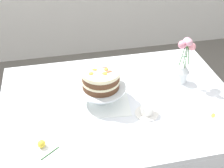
# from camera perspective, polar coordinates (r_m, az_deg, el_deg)

# --- Properties ---
(dining_table) EXTENTS (1.40, 1.00, 0.74)m
(dining_table) POSITION_cam_1_polar(r_m,az_deg,el_deg) (1.77, 1.54, -6.04)
(dining_table) COLOR white
(dining_table) RESTS_ON ground
(linen_napkin) EXTENTS (0.35, 0.35, 0.00)m
(linen_napkin) POSITION_cam_1_polar(r_m,az_deg,el_deg) (1.74, -2.11, -3.08)
(linen_napkin) COLOR white
(linen_napkin) RESTS_ON dining_table
(cake_stand) EXTENTS (0.29, 0.29, 0.10)m
(cake_stand) POSITION_cam_1_polar(r_m,az_deg,el_deg) (1.69, -2.17, -0.93)
(cake_stand) COLOR silver
(cake_stand) RESTS_ON linen_napkin
(layer_cake) EXTENTS (0.22, 0.22, 0.12)m
(layer_cake) POSITION_cam_1_polar(r_m,az_deg,el_deg) (1.64, -2.22, 1.12)
(layer_cake) COLOR brown
(layer_cake) RESTS_ON cake_stand
(flower_vase) EXTENTS (0.12, 0.09, 0.32)m
(flower_vase) POSITION_cam_1_polar(r_m,az_deg,el_deg) (1.85, 14.04, 4.29)
(flower_vase) COLOR silver
(flower_vase) RESTS_ON dining_table
(teacup) EXTENTS (0.13, 0.13, 0.06)m
(teacup) POSITION_cam_1_polar(r_m,az_deg,el_deg) (1.64, 6.93, -5.18)
(teacup) COLOR white
(teacup) RESTS_ON dining_table
(fallen_rose) EXTENTS (0.10, 0.11, 0.04)m
(fallen_rose) POSITION_cam_1_polar(r_m,az_deg,el_deg) (1.50, -13.62, -11.42)
(fallen_rose) COLOR #2D6028
(fallen_rose) RESTS_ON dining_table
(loose_petal_0) EXTENTS (0.04, 0.04, 0.00)m
(loose_petal_0) POSITION_cam_1_polar(r_m,az_deg,el_deg) (1.72, 19.25, -5.82)
(loose_petal_0) COLOR yellow
(loose_petal_0) RESTS_ON dining_table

